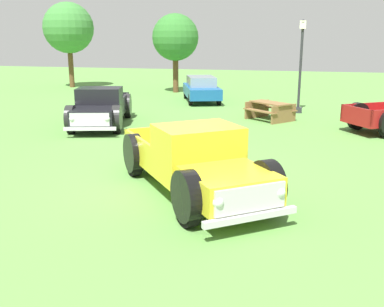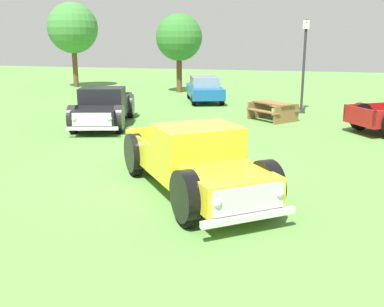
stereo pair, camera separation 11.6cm
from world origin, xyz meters
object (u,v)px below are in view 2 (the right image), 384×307
Objects in this scene: sedan_distant_a at (205,88)px; oak_tree_west at (179,38)px; pickup_truck_behind_left at (103,108)px; picnic_table at (273,109)px; lamp_post_near at (304,65)px; oak_tree_east at (73,28)px; pickup_truck_foreground at (199,164)px.

oak_tree_west is at bearing 124.55° from sedan_distant_a.
picnic_table is at bearing 26.80° from pickup_truck_behind_left.
pickup_truck_behind_left is 1.25× the size of lamp_post_near.
oak_tree_east is (-16.24, 7.61, 1.89)m from lamp_post_near.
pickup_truck_foreground is 10.14m from picnic_table.
pickup_truck_foreground is 20.13m from oak_tree_west.
oak_tree_east reaches higher than oak_tree_west.
pickup_truck_foreground is 1.16× the size of sedan_distant_a.
pickup_truck_behind_left is 2.30× the size of picnic_table.
lamp_post_near reaches higher than pickup_truck_foreground.
oak_tree_west is (-6.91, 8.81, 2.98)m from picnic_table.
oak_tree_west is (-6.27, 18.93, 2.72)m from pickup_truck_foreground.
oak_tree_west is at bearing -7.95° from oak_tree_east.
pickup_truck_behind_left is 1.20× the size of sedan_distant_a.
picnic_table is at bearing -51.90° from oak_tree_west.
lamp_post_near is at bearing -25.10° from oak_tree_east.
picnic_table is (4.25, -4.94, -0.23)m from sedan_distant_a.
picnic_table is 11.59m from oak_tree_west.
lamp_post_near is at bearing -38.83° from oak_tree_west.
pickup_truck_foreground is at bearing -50.11° from pickup_truck_behind_left.
pickup_truck_foreground is 0.88× the size of oak_tree_east.
sedan_distant_a is 0.90× the size of oak_tree_west.
pickup_truck_foreground is 12.68m from lamp_post_near.
lamp_post_near reaches higher than sedan_distant_a.
oak_tree_east is (-14.48, 20.08, 3.37)m from pickup_truck_foreground.
oak_tree_west is (8.21, -1.15, -0.66)m from oak_tree_east.
lamp_post_near is at bearing 81.98° from pickup_truck_foreground.
lamp_post_near is 0.86× the size of oak_tree_west.
pickup_truck_behind_left reaches higher than picnic_table.
oak_tree_east is (-10.88, 5.02, 3.40)m from sedan_distant_a.
pickup_truck_behind_left is at bearing -104.74° from sedan_distant_a.
oak_tree_east is (-15.12, 9.96, 3.64)m from picnic_table.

